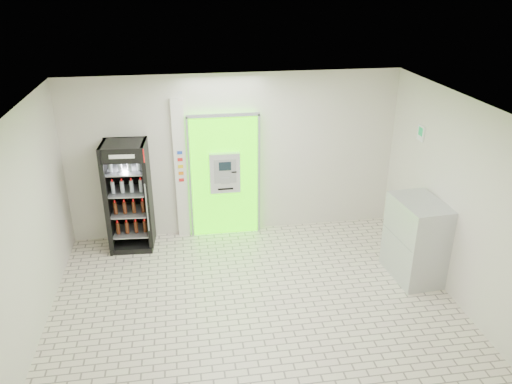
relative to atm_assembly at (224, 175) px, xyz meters
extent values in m
plane|color=beige|center=(0.20, -2.41, -1.17)|extent=(6.00, 6.00, 0.00)
plane|color=beige|center=(0.20, 0.09, 0.33)|extent=(6.00, 0.00, 6.00)
plane|color=beige|center=(0.20, -4.91, 0.33)|extent=(6.00, 0.00, 6.00)
plane|color=beige|center=(-2.80, -2.41, 0.33)|extent=(0.00, 5.00, 5.00)
plane|color=beige|center=(3.20, -2.41, 0.33)|extent=(0.00, 5.00, 5.00)
plane|color=white|center=(0.20, -2.41, 1.83)|extent=(6.00, 6.00, 0.00)
cube|color=#3CF900|center=(0.00, 0.02, -0.02)|extent=(1.20, 0.12, 2.30)
cube|color=gray|center=(0.00, -0.05, 1.13)|extent=(1.28, 0.04, 0.06)
cube|color=gray|center=(-0.63, -0.05, -0.02)|extent=(0.04, 0.04, 2.30)
cube|color=gray|center=(0.63, -0.05, -0.02)|extent=(0.04, 0.04, 2.30)
cube|color=black|center=(0.10, -0.04, -0.67)|extent=(0.62, 0.01, 0.67)
cube|color=black|center=(-0.34, -0.04, 0.81)|extent=(0.22, 0.01, 0.18)
cube|color=#B7BAC0|center=(0.00, -0.09, 0.08)|extent=(0.55, 0.12, 0.75)
cube|color=black|center=(0.00, -0.16, 0.23)|extent=(0.22, 0.01, 0.16)
cube|color=gray|center=(0.00, -0.16, -0.05)|extent=(0.16, 0.01, 0.12)
cube|color=black|center=(0.16, -0.16, 0.11)|extent=(0.09, 0.01, 0.02)
cube|color=black|center=(0.00, -0.16, -0.21)|extent=(0.28, 0.01, 0.03)
cube|color=silver|center=(-0.78, 0.04, 0.13)|extent=(0.22, 0.10, 2.60)
cube|color=#193FB2|center=(-0.78, -0.02, 0.48)|extent=(0.09, 0.01, 0.06)
cube|color=red|center=(-0.78, -0.02, 0.35)|extent=(0.09, 0.01, 0.06)
cube|color=yellow|center=(-0.78, -0.02, 0.22)|extent=(0.09, 0.01, 0.06)
cube|color=orange|center=(-0.78, -0.02, 0.09)|extent=(0.09, 0.01, 0.06)
cube|color=red|center=(-0.78, -0.02, -0.04)|extent=(0.09, 0.01, 0.06)
cube|color=black|center=(-1.71, -0.26, -0.19)|extent=(0.78, 0.71, 1.96)
cube|color=black|center=(-1.71, 0.05, -0.19)|extent=(0.74, 0.10, 1.96)
cube|color=#AC0909|center=(-1.71, -0.59, 0.66)|extent=(0.72, 0.05, 0.23)
cube|color=white|center=(-1.71, -0.59, 0.66)|extent=(0.41, 0.03, 0.07)
cube|color=black|center=(-1.71, -0.26, -1.12)|extent=(0.78, 0.71, 0.10)
cylinder|color=gray|center=(-1.39, -0.61, -0.27)|extent=(0.03, 0.03, 0.88)
cube|color=gray|center=(-1.71, -0.26, -0.88)|extent=(0.65, 0.61, 0.02)
cube|color=gray|center=(-1.71, -0.26, -0.49)|extent=(0.65, 0.61, 0.02)
cube|color=gray|center=(-1.71, -0.26, -0.09)|extent=(0.65, 0.61, 0.02)
cube|color=gray|center=(-1.71, -0.26, 0.30)|extent=(0.65, 0.61, 0.02)
cube|color=#B7BAC0|center=(2.86, -1.96, -0.51)|extent=(0.74, 1.04, 1.33)
cube|color=gray|center=(2.52, -1.96, -0.44)|extent=(0.08, 0.97, 0.01)
cube|color=white|center=(3.19, -1.01, 0.95)|extent=(0.02, 0.22, 0.26)
cube|color=#0D9045|center=(3.18, -1.01, 0.98)|extent=(0.00, 0.14, 0.14)
camera|label=1|loc=(-0.73, -8.42, 3.39)|focal=35.00mm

